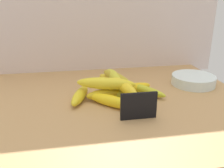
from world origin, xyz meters
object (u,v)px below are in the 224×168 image
(banana_1, at_px, (110,94))
(banana_5, at_px, (143,90))
(banana_6, at_px, (112,101))
(banana_11, at_px, (106,83))
(banana_10, at_px, (117,78))
(chalkboard_sign, at_px, (139,107))
(fruit_bowl, at_px, (193,80))
(banana_0, at_px, (123,96))
(banana_4, at_px, (118,87))
(banana_9, at_px, (123,86))
(banana_2, at_px, (80,95))
(banana_8, at_px, (115,77))
(banana_7, at_px, (112,82))
(banana_3, at_px, (132,88))

(banana_1, distance_m, banana_5, 0.13)
(banana_6, bearing_deg, banana_11, 102.46)
(banana_10, bearing_deg, chalkboard_sign, -84.05)
(fruit_bowl, relative_size, banana_0, 1.15)
(banana_0, relative_size, banana_4, 0.92)
(banana_9, bearing_deg, banana_6, -137.15)
(fruit_bowl, relative_size, banana_2, 1.09)
(banana_0, distance_m, banana_6, 0.06)
(banana_0, bearing_deg, banana_8, 97.12)
(banana_7, xyz_separation_m, banana_11, (-0.04, -0.12, 0.04))
(banana_0, height_order, banana_2, banana_2)
(banana_2, relative_size, banana_5, 0.85)
(fruit_bowl, relative_size, banana_5, 0.93)
(banana_6, distance_m, banana_10, 0.13)
(banana_6, xyz_separation_m, banana_9, (0.05, 0.04, 0.03))
(fruit_bowl, distance_m, banana_6, 0.39)
(banana_3, xyz_separation_m, banana_7, (-0.07, 0.06, 0.00))
(banana_0, distance_m, banana_2, 0.15)
(chalkboard_sign, height_order, banana_5, chalkboard_sign)
(banana_0, distance_m, banana_1, 0.05)
(banana_0, xyz_separation_m, banana_6, (-0.05, -0.04, 0.00))
(banana_4, bearing_deg, banana_11, -127.68)
(banana_4, bearing_deg, banana_9, -89.35)
(chalkboard_sign, distance_m, banana_3, 0.21)
(banana_2, bearing_deg, banana_8, 27.65)
(banana_1, distance_m, banana_9, 0.06)
(banana_3, height_order, banana_11, banana_11)
(chalkboard_sign, xyz_separation_m, banana_4, (-0.02, 0.22, -0.02))
(banana_3, distance_m, banana_5, 0.04)
(banana_1, height_order, banana_9, banana_9)
(banana_7, bearing_deg, banana_10, -77.37)
(banana_4, height_order, banana_6, banana_6)
(banana_6, distance_m, banana_8, 0.15)
(banana_1, height_order, banana_10, banana_10)
(banana_2, distance_m, banana_5, 0.24)
(banana_4, distance_m, banana_11, 0.10)
(banana_5, bearing_deg, fruit_bowl, 14.16)
(banana_5, bearing_deg, banana_11, -167.24)
(banana_3, xyz_separation_m, banana_10, (-0.05, 0.01, 0.04))
(chalkboard_sign, xyz_separation_m, banana_0, (-0.02, 0.14, -0.02))
(chalkboard_sign, height_order, banana_0, chalkboard_sign)
(banana_5, height_order, banana_6, banana_6)
(banana_10, bearing_deg, banana_11, -127.46)
(banana_2, relative_size, banana_8, 0.94)
(fruit_bowl, height_order, banana_1, banana_1)
(fruit_bowl, xyz_separation_m, banana_3, (-0.27, -0.04, -0.00))
(banana_2, xyz_separation_m, banana_7, (0.13, 0.10, 0.00))
(banana_8, bearing_deg, banana_3, -26.05)
(banana_4, bearing_deg, fruit_bowl, 2.86)
(banana_0, bearing_deg, banana_2, 170.12)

